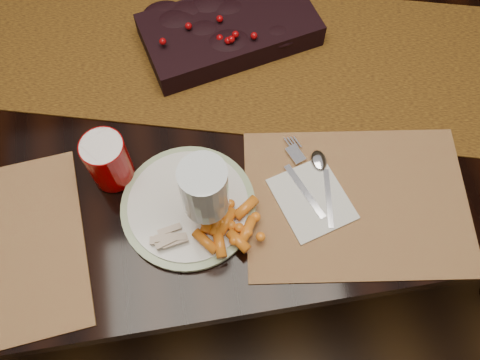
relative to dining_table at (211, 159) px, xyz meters
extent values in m
plane|color=black|center=(0.00, 0.00, -0.38)|extent=(5.00, 5.00, 0.00)
cube|color=black|center=(0.00, 0.00, 0.00)|extent=(1.80, 1.00, 0.75)
cube|color=black|center=(-0.05, 0.07, 0.38)|extent=(1.91, 0.89, 0.00)
cube|color=olive|center=(0.24, -0.33, 0.38)|extent=(0.44, 0.35, 0.00)
cylinder|color=silver|center=(-0.06, -0.30, 0.39)|extent=(0.28, 0.28, 0.01)
cube|color=silver|center=(0.16, -0.32, 0.38)|extent=(0.15, 0.16, 0.00)
cylinder|color=#820203|center=(-0.19, -0.21, 0.43)|extent=(0.10, 0.10, 0.10)
camera|label=1|loc=(-0.03, -0.66, 1.21)|focal=38.00mm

